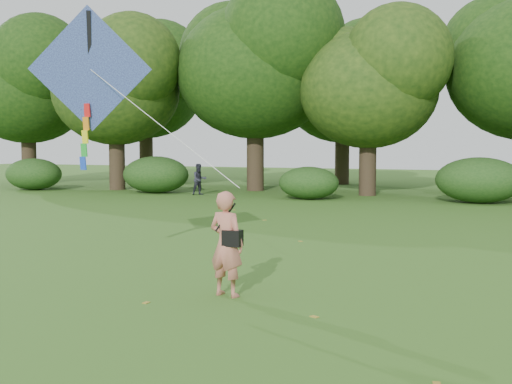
% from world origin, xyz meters
% --- Properties ---
extents(ground, '(100.00, 100.00, 0.00)m').
position_xyz_m(ground, '(0.00, 0.00, 0.00)').
color(ground, '#265114').
rests_on(ground, ground).
extents(man_kite_flyer, '(0.70, 0.53, 1.70)m').
position_xyz_m(man_kite_flyer, '(-0.24, -0.40, 0.85)').
color(man_kite_flyer, '#C26E5B').
rests_on(man_kite_flyer, ground).
extents(bystander_left, '(0.89, 0.91, 1.47)m').
position_xyz_m(bystander_left, '(-9.46, 17.45, 0.74)').
color(bystander_left, '#262733').
rests_on(bystander_left, ground).
extents(crossbody_bag, '(0.43, 0.20, 0.69)m').
position_xyz_m(crossbody_bag, '(-0.13, -0.43, 0.96)').
color(crossbody_bag, black).
rests_on(crossbody_bag, ground).
extents(flying_kite, '(4.79, 1.72, 3.33)m').
position_xyz_m(flying_kite, '(-3.65, 0.82, 3.84)').
color(flying_kite, '#265DA6').
rests_on(flying_kite, ground).
extents(tree_line, '(54.70, 15.30, 9.48)m').
position_xyz_m(tree_line, '(1.67, 22.88, 5.60)').
color(tree_line, '#3A2D1E').
rests_on(tree_line, ground).
extents(shrub_band, '(39.15, 3.22, 1.88)m').
position_xyz_m(shrub_band, '(-0.72, 17.60, 0.86)').
color(shrub_band, '#264919').
rests_on(shrub_band, ground).
extents(fallen_leaves, '(10.89, 15.04, 0.01)m').
position_xyz_m(fallen_leaves, '(0.59, 2.11, 0.01)').
color(fallen_leaves, olive).
rests_on(fallen_leaves, ground).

